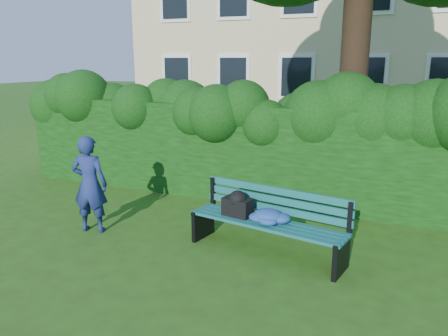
% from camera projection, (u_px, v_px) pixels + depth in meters
% --- Properties ---
extents(ground, '(80.00, 80.00, 0.00)m').
position_uv_depth(ground, '(208.00, 238.00, 6.55)').
color(ground, '#2C4816').
rests_on(ground, ground).
extents(hedge, '(10.00, 1.00, 1.80)m').
position_uv_depth(hedge, '(257.00, 152.00, 8.29)').
color(hedge, black).
rests_on(hedge, ground).
extents(park_bench, '(2.27, 0.95, 0.89)m').
position_uv_depth(park_bench, '(263.00, 217.00, 5.98)').
color(park_bench, '#104F54').
rests_on(park_bench, ground).
extents(man_reading, '(0.62, 0.48, 1.51)m').
position_uv_depth(man_reading, '(90.00, 184.00, 6.66)').
color(man_reading, navy).
rests_on(man_reading, ground).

